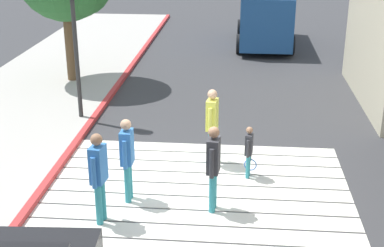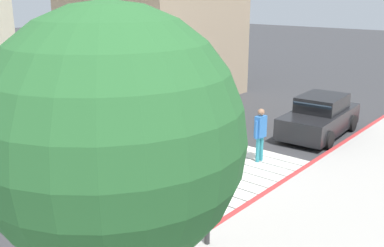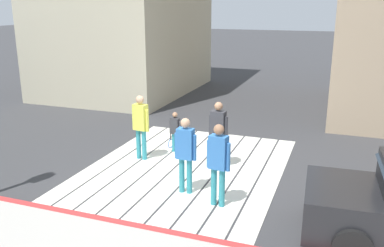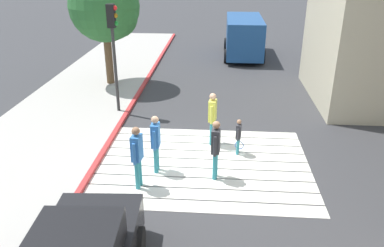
% 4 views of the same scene
% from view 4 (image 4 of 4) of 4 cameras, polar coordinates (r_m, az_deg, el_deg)
% --- Properties ---
extents(ground_plane, '(120.00, 120.00, 0.00)m').
position_cam_4_polar(ground_plane, '(11.87, 1.73, -5.99)').
color(ground_plane, '#38383A').
extents(crosswalk_stripes, '(6.40, 4.90, 0.01)m').
position_cam_4_polar(crosswalk_stripes, '(11.87, 1.73, -5.96)').
color(crosswalk_stripes, silver).
rests_on(crosswalk_stripes, ground).
extents(sidewalk_west, '(4.80, 40.00, 0.12)m').
position_cam_4_polar(sidewalk_west, '(13.27, -23.27, -4.38)').
color(sidewalk_west, '#ADA8A0').
rests_on(sidewalk_west, ground).
extents(curb_painted, '(0.16, 40.00, 0.13)m').
position_cam_4_polar(curb_painted, '(12.38, -13.52, -5.00)').
color(curb_painted, '#BC3333').
rests_on(curb_painted, ground).
extents(van_down_street, '(2.37, 5.21, 2.35)m').
position_cam_4_polar(van_down_street, '(24.38, 7.68, 12.74)').
color(van_down_street, '#1E4C8C').
rests_on(van_down_street, ground).
extents(traffic_light_corner, '(0.39, 0.28, 4.24)m').
position_cam_4_polar(traffic_light_corner, '(14.96, -11.55, 12.36)').
color(traffic_light_corner, '#2D2D2D').
rests_on(traffic_light_corner, ground).
extents(street_tree, '(3.20, 3.20, 5.32)m').
position_cam_4_polar(street_tree, '(18.48, -12.56, 16.27)').
color(street_tree, brown).
rests_on(street_tree, ground).
extents(pedestrian_adult_lead, '(0.28, 0.52, 1.80)m').
position_cam_4_polar(pedestrian_adult_lead, '(12.64, 3.04, 1.26)').
color(pedestrian_adult_lead, teal).
rests_on(pedestrian_adult_lead, ground).
extents(pedestrian_adult_trailing, '(0.28, 0.52, 1.81)m').
position_cam_4_polar(pedestrian_adult_trailing, '(10.35, -8.12, -4.35)').
color(pedestrian_adult_trailing, teal).
rests_on(pedestrian_adult_trailing, ground).
extents(pedestrian_adult_side, '(0.23, 0.52, 1.77)m').
position_cam_4_polar(pedestrian_adult_side, '(11.06, -5.40, -2.43)').
color(pedestrian_adult_side, teal).
rests_on(pedestrian_adult_side, ground).
extents(pedestrian_teen_behind, '(0.26, 0.51, 1.77)m').
position_cam_4_polar(pedestrian_teen_behind, '(10.70, 3.53, -3.30)').
color(pedestrian_teen_behind, teal).
rests_on(pedestrian_teen_behind, ground).
extents(pedestrian_child_with_racket, '(0.29, 0.38, 1.20)m').
position_cam_4_polar(pedestrian_child_with_racket, '(12.22, 6.90, -1.69)').
color(pedestrian_child_with_racket, teal).
rests_on(pedestrian_child_with_racket, ground).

